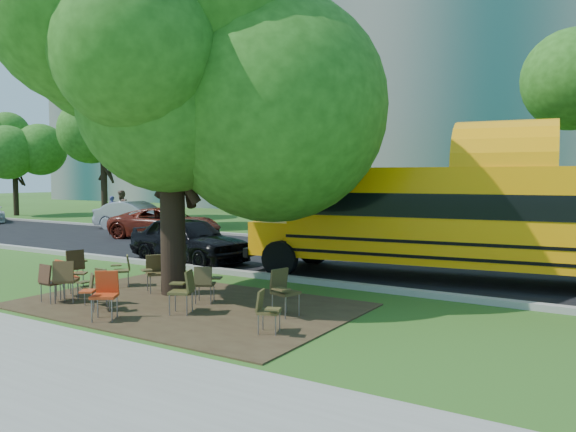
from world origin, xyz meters
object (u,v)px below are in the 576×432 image
Objects in this scene: chair_7 at (266,308)px; chair_11 at (205,281)px; chair_3 at (97,283)px; chair_8 at (74,264)px; chair_2 at (67,277)px; chair_10 at (155,270)px; chair_5 at (104,290)px; pedestrian_b at (121,208)px; chair_12 at (283,288)px; school_bus at (499,217)px; main_tree at (171,72)px; chair_0 at (51,279)px; black_car at (188,240)px; bg_car_silver at (136,216)px; chair_4 at (98,288)px; pedestrian_a at (113,210)px; chair_1 at (65,274)px; chair_6 at (184,287)px; bg_car_red at (166,223)px; chair_9 at (124,267)px.

chair_7 is 0.93× the size of chair_11.
chair_3 is 2.28m from chair_8.
chair_2 reaches higher than chair_10.
chair_5 is 22.10m from pedestrian_b.
pedestrian_b is (-19.02, 12.87, 0.40)m from chair_12.
school_bus is 9.62m from chair_3.
main_tree is 20.52m from pedestrian_b.
chair_0 reaches higher than chair_11.
black_car is 0.97× the size of bg_car_silver.
chair_8 reaches higher than chair_12.
chair_12 is at bearing -19.30° from chair_2.
chair_4 is at bearing 146.63° from chair_3.
school_bus is 24.48m from pedestrian_a.
pedestrian_a reaches higher than chair_10.
chair_4 is at bearing -93.71° from main_tree.
main_tree is 11.24× the size of chair_7.
chair_4 is 2.16m from chair_11.
chair_6 is (3.30, 0.25, 0.01)m from chair_1.
chair_3 is 1.00× the size of chair_4.
pedestrian_a reaches higher than chair_4.
school_bus reaches higher than chair_11.
bg_car_silver is at bearing -79.02° from chair_5.
chair_0 is at bearing -104.22° from chair_7.
chair_4 is 0.78m from chair_5.
chair_8 is 18.60m from pedestrian_b.
pedestrian_a is at bearing -38.27° from chair_3.
chair_7 is 1.26m from chair_12.
bg_car_silver is (-10.82, 12.16, 0.19)m from chair_1.
chair_7 is 0.17× the size of bg_car_silver.
school_bus reaches higher than chair_12.
chair_8 is 5.86m from chair_12.
chair_0 is 0.92× the size of chair_5.
chair_0 is 1.05m from chair_3.
chair_10 is 1.07× the size of chair_11.
chair_0 is 12.58m from bg_car_red.
chair_4 is at bearing 89.35° from chair_6.
bg_car_red is at bearing 87.55° from chair_2.
chair_3 is 6.03m from black_car.
chair_10 is at bearing -88.41° from chair_3.
chair_2 is 0.59× the size of pedestrian_a.
black_car reaches higher than chair_6.
chair_11 reaches higher than chair_4.
chair_3 is 0.56m from chair_4.
pedestrian_b is at bearing 1.26° from chair_9.
chair_12 is at bearing -124.15° from school_bus.
chair_5 is 3.37m from chair_12.
chair_2 reaches higher than chair_3.
chair_2 is 2.97m from chair_11.
chair_0 is 0.44× the size of pedestrian_b.
bg_car_silver is (-14.11, 11.91, 0.18)m from chair_6.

